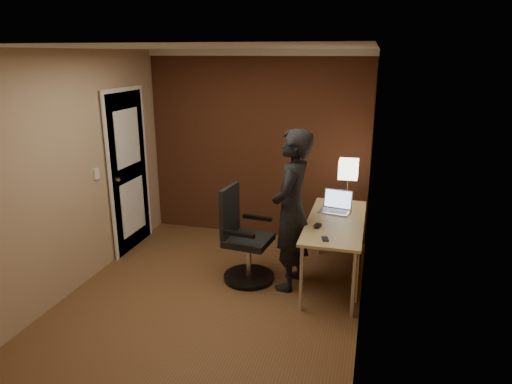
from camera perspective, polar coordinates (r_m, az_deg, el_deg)
room at (r=5.83m, az=-3.45°, el=6.21°), size 4.00×4.00×4.00m
desk at (r=5.03m, az=10.70°, el=-4.92°), size 0.60×1.50×0.73m
desk_lamp at (r=5.46m, az=11.48°, el=2.77°), size 0.22×0.22×0.54m
laptop at (r=5.27m, az=10.00°, el=-1.66°), size 0.37×0.31×0.23m
mouse at (r=4.76m, az=7.67°, el=-4.23°), size 0.08×0.11×0.03m
phone at (r=4.48m, az=8.64°, el=-5.82°), size 0.09×0.13×0.01m
office_chair at (r=5.08m, az=-1.63°, el=-6.09°), size 0.57×0.62×1.05m
person at (r=4.81m, az=4.46°, el=-2.34°), size 0.48×0.68×1.73m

